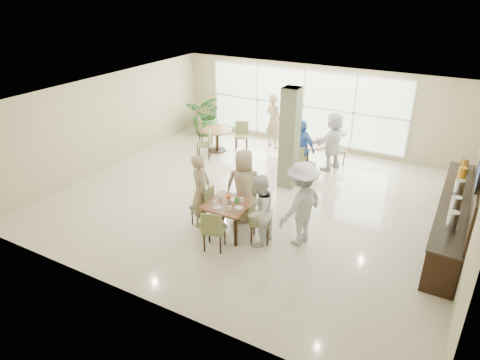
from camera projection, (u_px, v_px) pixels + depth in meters
The scene contains 20 objects.
ground at pixel (255, 199), 11.42m from camera, with size 10.00×10.00×0.00m, color beige.
room_shell at pixel (256, 139), 10.69m from camera, with size 10.00×10.00×10.00m.
window_bank at pixel (303, 106), 14.56m from camera, with size 7.00×0.04×7.00m.
column at pixel (289, 139), 11.59m from camera, with size 0.45×0.45×2.80m, color #5E6B4B.
main_table at pixel (229, 207), 9.65m from camera, with size 0.99×0.99×0.75m.
round_table_left at pixel (217, 135), 14.37m from camera, with size 1.01×1.01×0.75m.
round_table_right at pixel (308, 147), 13.25m from camera, with size 1.19×1.19×0.75m.
chairs_main_table at pixel (231, 214), 9.75m from camera, with size 2.09×2.05×0.95m.
chairs_table_left at pixel (217, 137), 14.45m from camera, with size 2.00×1.88×0.95m.
chairs_table_right at pixel (307, 151), 13.28m from camera, with size 2.20×1.93×0.95m.
tabletop_clutter at pixel (229, 202), 9.57m from camera, with size 0.72×0.71×0.21m.
buffet_counter at pixel (453, 216), 9.52m from camera, with size 0.64×4.70×1.95m.
potted_plant at pixel (207, 114), 15.80m from camera, with size 1.41×1.41×1.56m, color #2E6127.
teen_left at pixel (201, 191), 9.93m from camera, with size 0.64×0.42×1.75m, color tan.
teen_far at pixel (244, 186), 10.11m from camera, with size 0.88×0.48×1.80m, color tan.
teen_right at pixel (259, 211), 9.18m from camera, with size 0.80×0.62×1.64m, color white.
teen_standing at pixel (301, 204), 9.17m from camera, with size 1.24×0.71×1.91m, color #B4B5B7.
adult_a at pixel (301, 148), 12.50m from camera, with size 0.99×0.56×1.68m, color #4473CD.
adult_b at pixel (333, 141), 12.87m from camera, with size 1.67×0.72×1.81m, color white.
adult_standing at pixel (274, 121), 14.52m from camera, with size 0.69×0.45×1.89m, color tan.
Camera 1 is at (4.57, -9.02, 5.35)m, focal length 32.00 mm.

